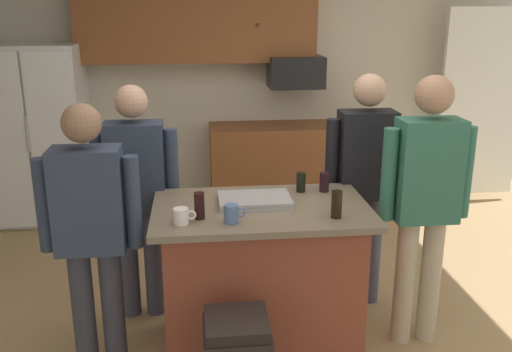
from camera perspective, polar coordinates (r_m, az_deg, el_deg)
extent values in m
plane|color=tan|center=(3.96, 1.27, -15.42)|extent=(7.04, 7.04, 0.00)
cube|color=beige|center=(6.19, -2.05, 9.31)|extent=(6.40, 0.10, 2.60)
cube|color=white|center=(6.56, 21.73, 6.80)|extent=(0.90, 0.06, 2.00)
cube|color=brown|center=(5.92, -5.97, 14.97)|extent=(2.40, 0.35, 0.75)
sphere|color=#4C3823|center=(5.76, 0.23, 15.01)|extent=(0.04, 0.04, 0.04)
cube|color=brown|center=(6.12, 3.87, 1.07)|extent=(1.80, 0.60, 0.90)
sphere|color=#4C3823|center=(5.92, 8.69, 0.36)|extent=(0.04, 0.04, 0.04)
cube|color=white|center=(6.05, -21.00, 3.98)|extent=(0.91, 0.70, 1.76)
cube|color=white|center=(5.77, -24.08, 3.04)|extent=(0.43, 0.04, 1.68)
cube|color=white|center=(5.64, -19.66, 3.25)|extent=(0.43, 0.04, 1.68)
cylinder|color=#B2B2B7|center=(5.66, -22.07, 3.94)|extent=(0.02, 0.02, 0.35)
cube|color=black|center=(5.95, 4.03, 10.43)|extent=(0.56, 0.40, 0.32)
cube|color=brown|center=(3.62, 0.52, -10.47)|extent=(1.17, 0.68, 0.91)
cube|color=#756651|center=(3.42, 0.54, -3.41)|extent=(1.31, 0.82, 0.04)
cylinder|color=#4C5166|center=(4.08, -12.69, -8.50)|extent=(0.13, 0.13, 0.79)
cylinder|color=#4C5166|center=(4.06, -10.28, -8.46)|extent=(0.13, 0.13, 0.79)
cube|color=#2D384C|center=(3.83, -12.09, 0.94)|extent=(0.38, 0.22, 0.59)
sphere|color=tan|center=(3.73, -12.50, 7.36)|extent=(0.21, 0.21, 0.21)
cylinder|color=#2D384C|center=(3.86, -15.61, 0.53)|extent=(0.09, 0.09, 0.53)
cylinder|color=#2D384C|center=(3.81, -8.49, 0.77)|extent=(0.09, 0.09, 0.53)
cylinder|color=tan|center=(3.80, 14.76, -10.23)|extent=(0.13, 0.13, 0.84)
cylinder|color=tan|center=(3.86, 17.16, -9.99)|extent=(0.13, 0.13, 0.84)
cube|color=#2D6651|center=(3.56, 16.92, 0.53)|extent=(0.38, 0.22, 0.63)
sphere|color=tan|center=(3.47, 17.57, 7.84)|extent=(0.23, 0.23, 0.23)
cylinder|color=#2D6651|center=(3.48, 13.25, 0.13)|extent=(0.09, 0.09, 0.57)
cylinder|color=#2D6651|center=(3.67, 20.35, 0.36)|extent=(0.09, 0.09, 0.57)
cylinder|color=#4C5166|center=(4.19, 9.37, -7.42)|extent=(0.13, 0.13, 0.82)
cylinder|color=#4C5166|center=(4.23, 11.60, -7.26)|extent=(0.13, 0.13, 0.82)
cube|color=black|center=(3.97, 11.04, 2.11)|extent=(0.38, 0.22, 0.61)
sphere|color=tan|center=(3.88, 11.41, 8.49)|extent=(0.22, 0.22, 0.22)
cylinder|color=black|center=(3.91, 7.66, 1.75)|extent=(0.09, 0.09, 0.55)
cylinder|color=black|center=(4.05, 14.27, 1.91)|extent=(0.09, 0.09, 0.55)
cylinder|color=#383842|center=(3.54, -16.99, -13.00)|extent=(0.13, 0.13, 0.79)
cylinder|color=#383842|center=(3.51, -14.20, -13.02)|extent=(0.13, 0.13, 0.79)
cube|color=#2D384C|center=(3.25, -16.56, -2.36)|extent=(0.38, 0.22, 0.59)
sphere|color=#8C664C|center=(3.14, -17.22, 5.12)|extent=(0.21, 0.21, 0.21)
cylinder|color=#2D384C|center=(3.31, -20.62, -2.79)|extent=(0.09, 0.09, 0.53)
cylinder|color=#2D384C|center=(3.22, -12.32, -2.60)|extent=(0.09, 0.09, 0.53)
cylinder|color=black|center=(3.70, 6.90, -0.59)|extent=(0.06, 0.06, 0.13)
cylinder|color=black|center=(3.68, 4.55, -0.63)|extent=(0.06, 0.06, 0.13)
cylinder|color=black|center=(3.25, 8.14, -2.85)|extent=(0.06, 0.06, 0.16)
cylinder|color=black|center=(3.22, -5.73, -3.01)|extent=(0.06, 0.06, 0.15)
cylinder|color=white|center=(3.17, -7.58, -4.04)|extent=(0.08, 0.08, 0.09)
torus|color=white|center=(3.16, -6.55, -3.93)|extent=(0.06, 0.01, 0.06)
cylinder|color=#4C6B99|center=(3.15, -2.54, -3.83)|extent=(0.08, 0.08, 0.11)
torus|color=#4C6B99|center=(3.16, -1.55, -3.70)|extent=(0.06, 0.01, 0.06)
cube|color=#B7B7BC|center=(3.47, -0.16, -2.61)|extent=(0.44, 0.30, 0.02)
cube|color=#A8A8AD|center=(3.46, -0.16, -2.29)|extent=(0.44, 0.30, 0.02)
cube|color=black|center=(2.94, -1.98, -14.64)|extent=(0.32, 0.32, 0.06)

